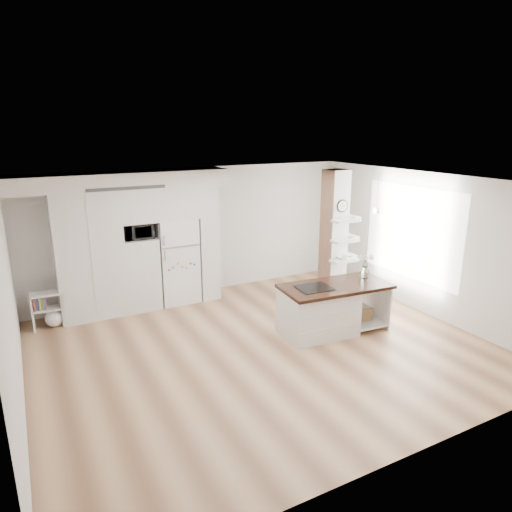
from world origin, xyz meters
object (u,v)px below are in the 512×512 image
(floor_plant_a, at_px, (366,290))
(kitchen_island, at_px, (324,309))
(bookshelf, at_px, (50,312))
(refrigerator, at_px, (177,260))

(floor_plant_a, bearing_deg, kitchen_island, -155.13)
(bookshelf, bearing_deg, refrigerator, 7.19)
(refrigerator, relative_size, bookshelf, 2.67)
(refrigerator, bearing_deg, floor_plant_a, -29.70)
(refrigerator, distance_m, kitchen_island, 3.23)
(refrigerator, bearing_deg, kitchen_island, -56.70)
(refrigerator, relative_size, floor_plant_a, 3.26)
(bookshelf, bearing_deg, floor_plant_a, -13.75)
(refrigerator, relative_size, kitchen_island, 0.89)
(refrigerator, bearing_deg, bookshelf, -175.68)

